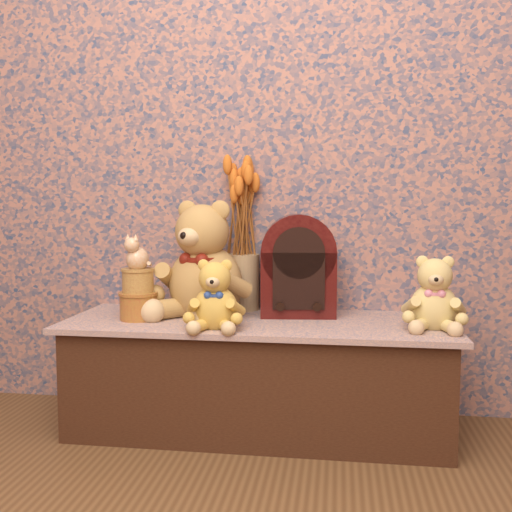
{
  "coord_description": "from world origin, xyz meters",
  "views": [
    {
      "loc": [
        0.29,
        -0.83,
        0.84
      ],
      "look_at": [
        0.0,
        1.2,
        0.65
      ],
      "focal_mm": 40.73,
      "sensor_mm": 36.0,
      "label": 1
    }
  ],
  "objects": [
    {
      "name": "cathedral_radio",
      "position": [
        0.14,
        1.38,
        0.61
      ],
      "size": [
        0.3,
        0.23,
        0.39
      ],
      "primitive_type": null,
      "rotation": [
        0.0,
        0.0,
        0.11
      ],
      "color": "#390A0A",
      "rests_on": "display_shelf"
    },
    {
      "name": "display_shelf",
      "position": [
        0.0,
        1.25,
        0.21
      ],
      "size": [
        1.41,
        0.52,
        0.41
      ],
      "primitive_type": "cube",
      "color": "#3B4C79",
      "rests_on": "ground"
    },
    {
      "name": "biscuit_tin_lower",
      "position": [
        -0.44,
        1.2,
        0.46
      ],
      "size": [
        0.18,
        0.18,
        0.1
      ],
      "primitive_type": "cylinder",
      "rotation": [
        0.0,
        0.0,
        0.38
      ],
      "color": "#AE9533",
      "rests_on": "display_shelf"
    },
    {
      "name": "ceramic_vase",
      "position": [
        -0.09,
        1.45,
        0.53
      ],
      "size": [
        0.17,
        0.17,
        0.22
      ],
      "primitive_type": "cylinder",
      "rotation": [
        0.0,
        0.0,
        -0.34
      ],
      "color": "tan",
      "rests_on": "display_shelf"
    },
    {
      "name": "dried_stalks",
      "position": [
        -0.09,
        1.45,
        0.84
      ],
      "size": [
        0.24,
        0.24,
        0.41
      ],
      "primitive_type": null,
      "rotation": [
        0.0,
        0.0,
        0.13
      ],
      "color": "orange",
      "rests_on": "ceramic_vase"
    },
    {
      "name": "biscuit_tin_upper",
      "position": [
        -0.44,
        1.2,
        0.56
      ],
      "size": [
        0.12,
        0.12,
        0.09
      ],
      "primitive_type": "cylinder",
      "rotation": [
        0.0,
        0.0,
        -0.09
      ],
      "color": "#D7C35E",
      "rests_on": "biscuit_tin_lower"
    },
    {
      "name": "teddy_medium",
      "position": [
        -0.13,
        1.1,
        0.54
      ],
      "size": [
        0.22,
        0.25,
        0.25
      ],
      "primitive_type": null,
      "rotation": [
        0.0,
        0.0,
        0.06
      ],
      "color": "gold",
      "rests_on": "display_shelf"
    },
    {
      "name": "teddy_small",
      "position": [
        0.61,
        1.2,
        0.55
      ],
      "size": [
        0.23,
        0.27,
        0.27
      ],
      "primitive_type": null,
      "rotation": [
        0.0,
        0.0,
        -0.09
      ],
      "color": "tan",
      "rests_on": "display_shelf"
    },
    {
      "name": "cat_figurine",
      "position": [
        -0.44,
        1.2,
        0.67
      ],
      "size": [
        0.12,
        0.13,
        0.13
      ],
      "primitive_type": null,
      "rotation": [
        0.0,
        0.0,
        -0.3
      ],
      "color": "silver",
      "rests_on": "biscuit_tin_upper"
    },
    {
      "name": "teddy_large",
      "position": [
        -0.21,
        1.31,
        0.65
      ],
      "size": [
        0.5,
        0.54,
        0.47
      ],
      "primitive_type": null,
      "rotation": [
        0.0,
        0.0,
        -0.36
      ],
      "color": "#AB7742",
      "rests_on": "display_shelf"
    }
  ]
}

